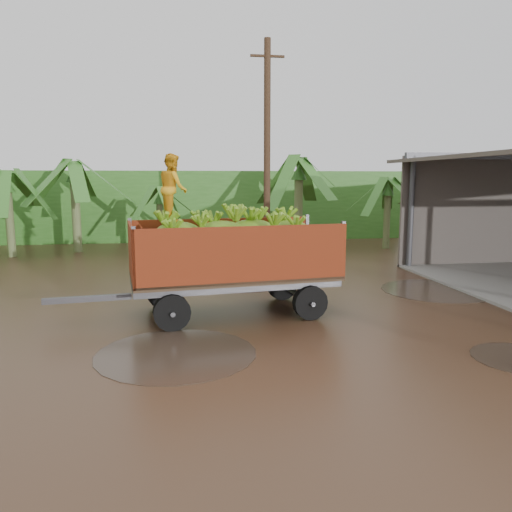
{
  "coord_description": "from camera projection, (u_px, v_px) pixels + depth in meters",
  "views": [
    {
      "loc": [
        -2.9,
        -11.07,
        3.18
      ],
      "look_at": [
        -1.04,
        0.99,
        1.3
      ],
      "focal_mm": 35.0,
      "sensor_mm": 36.0,
      "label": 1
    }
  ],
  "objects": [
    {
      "name": "utility_pole",
      "position": [
        267.0,
        154.0,
        17.77
      ],
      "size": [
        1.2,
        0.24,
        8.0
      ],
      "color": "#47301E",
      "rests_on": "ground"
    },
    {
      "name": "hedge_north",
      "position": [
        196.0,
        205.0,
        26.79
      ],
      "size": [
        22.0,
        3.0,
        3.6
      ],
      "primitive_type": "cube",
      "color": "#2D661E",
      "rests_on": "ground"
    },
    {
      "name": "ground",
      "position": [
        306.0,
        316.0,
        11.74
      ],
      "size": [
        100.0,
        100.0,
        0.0
      ],
      "primitive_type": "plane",
      "color": "black",
      "rests_on": "ground"
    },
    {
      "name": "banana_plants",
      "position": [
        101.0,
        217.0,
        17.08
      ],
      "size": [
        25.09,
        19.94,
        4.28
      ],
      "color": "#2D661E",
      "rests_on": "ground"
    },
    {
      "name": "banana_trailer",
      "position": [
        232.0,
        254.0,
        11.74
      ],
      "size": [
        6.69,
        2.87,
        3.77
      ],
      "rotation": [
        0.0,
        0.0,
        0.13
      ],
      "color": "#A33317",
      "rests_on": "ground"
    }
  ]
}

